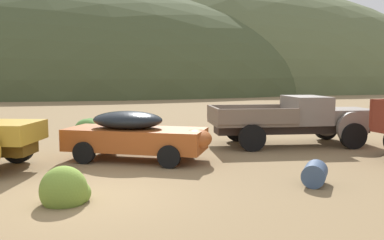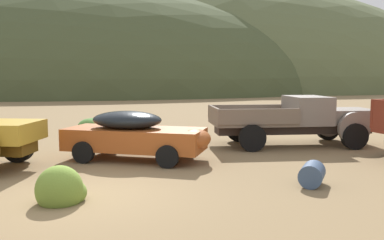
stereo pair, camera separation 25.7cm
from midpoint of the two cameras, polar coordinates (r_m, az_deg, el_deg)
ground_plane at (r=9.69m, az=-13.32°, el=-10.12°), size 300.00×300.00×0.00m
hill_far_left at (r=73.30m, az=-18.78°, el=3.73°), size 100.38×55.44×33.92m
hill_distant at (r=79.11m, az=5.27°, el=4.19°), size 85.02×50.96×37.87m
car_oxide_orange at (r=13.21m, az=-6.78°, el=-2.04°), size 4.87×3.10×1.57m
truck_primer_gray at (r=16.59m, az=15.68°, el=0.08°), size 6.27×2.59×1.89m
oil_drum_tipped at (r=10.66m, az=16.84°, el=-7.15°), size 0.90×0.99×0.57m
bush_lone_scrub at (r=9.31m, az=-16.73°, el=-9.30°), size 1.05×0.99×1.04m
bush_between_trucks at (r=19.80m, az=-13.43°, el=-1.12°), size 1.10×1.31×0.93m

